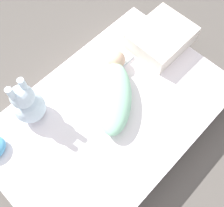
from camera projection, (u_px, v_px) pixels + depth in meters
The scene contains 6 objects.
ground_plane at pixel (110, 124), 1.58m from camera, with size 12.00×12.00×0.00m, color #514C47.
bed_mattress at pixel (110, 119), 1.50m from camera, with size 1.31×0.85×0.18m.
burp_cloth at pixel (108, 60), 1.55m from camera, with size 0.25×0.19×0.02m.
swaddled_baby at pixel (114, 93), 1.40m from camera, with size 0.46×0.43×0.12m.
pillow at pixel (161, 38), 1.56m from camera, with size 0.35×0.29×0.11m.
bunny_plush at pixel (27, 104), 1.31m from camera, with size 0.17×0.17×0.32m.
Camera 1 is at (0.39, 0.40, 1.48)m, focal length 42.00 mm.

